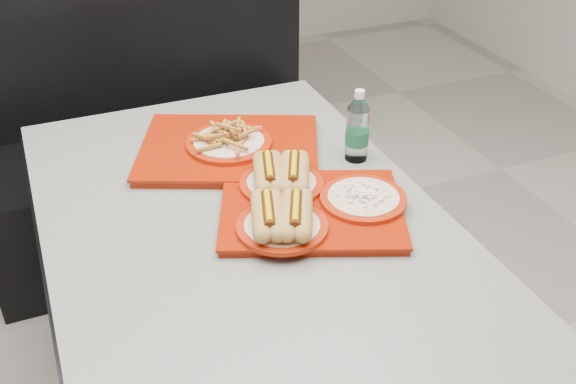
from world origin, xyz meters
name	(u,v)px	position (x,y,z in m)	size (l,w,h in m)	color
diner_table	(249,277)	(0.00, 0.00, 0.58)	(0.92, 1.42, 0.75)	black
booth_bench	(156,144)	(0.00, 1.09, 0.40)	(1.30, 0.57, 1.35)	black
tray_near	(304,202)	(0.13, -0.02, 0.78)	(0.51, 0.46, 0.09)	maroon
tray_far	(229,145)	(0.06, 0.32, 0.78)	(0.58, 0.53, 0.09)	maroon
water_bottle	(357,130)	(0.37, 0.17, 0.84)	(0.06, 0.06, 0.20)	silver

